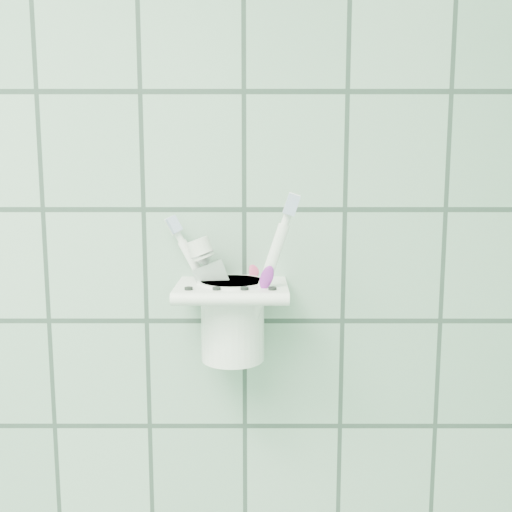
{
  "coord_description": "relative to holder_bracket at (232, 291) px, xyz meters",
  "views": [
    {
      "loc": [
        0.67,
        0.46,
        1.45
      ],
      "look_at": [
        0.67,
        1.1,
        1.35
      ],
      "focal_mm": 40.0,
      "sensor_mm": 36.0,
      "label": 1
    }
  ],
  "objects": [
    {
      "name": "toothpaste_tube",
      "position": [
        0.01,
        0.01,
        0.01
      ],
      "size": [
        0.08,
        0.04,
        0.17
      ],
      "rotation": [
        -0.09,
        -0.34,
        0.17
      ],
      "color": "silver",
      "rests_on": "cup"
    },
    {
      "name": "toothbrush_pink",
      "position": [
        0.01,
        0.02,
        0.02
      ],
      "size": [
        0.09,
        0.03,
        0.19
      ],
      "rotation": [
        -0.3,
        -0.41,
        0.54
      ],
      "color": "white",
      "rests_on": "cup"
    },
    {
      "name": "toothbrush_orange",
      "position": [
        0.01,
        -0.02,
        0.03
      ],
      "size": [
        0.07,
        0.03,
        0.21
      ],
      "rotation": [
        0.07,
        0.32,
        -0.01
      ],
      "color": "white",
      "rests_on": "cup"
    },
    {
      "name": "holder_bracket",
      "position": [
        0.0,
        0.0,
        0.0
      ],
      "size": [
        0.14,
        0.11,
        0.04
      ],
      "color": "white",
      "rests_on": "wall_back"
    },
    {
      "name": "toothbrush_blue",
      "position": [
        0.01,
        0.01,
        0.03
      ],
      "size": [
        0.05,
        0.09,
        0.21
      ],
      "rotation": [
        -0.37,
        0.29,
        0.19
      ],
      "color": "white",
      "rests_on": "cup"
    },
    {
      "name": "cup",
      "position": [
        0.0,
        0.0,
        -0.03
      ],
      "size": [
        0.09,
        0.09,
        0.1
      ],
      "color": "white",
      "rests_on": "holder_bracket"
    }
  ]
}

